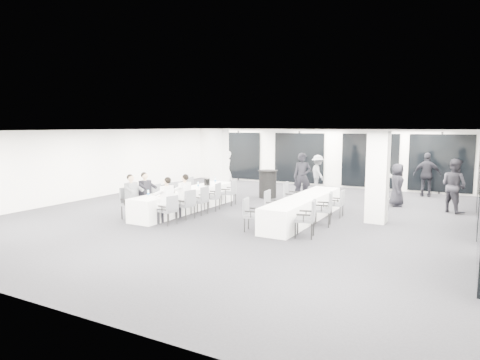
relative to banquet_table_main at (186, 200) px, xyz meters
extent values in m
cube|color=black|center=(1.99, 0.35, -0.39)|extent=(14.00, 16.00, 0.02)
cube|color=white|center=(1.99, 0.35, 2.43)|extent=(14.00, 16.00, 0.02)
cube|color=white|center=(-5.02, 0.35, 1.02)|extent=(0.02, 16.00, 2.80)
cube|color=white|center=(1.99, 8.36, 1.02)|extent=(14.00, 0.02, 2.80)
cube|color=white|center=(1.99, -7.66, 1.02)|extent=(14.00, 0.02, 2.80)
cube|color=black|center=(1.99, 8.29, 0.98)|extent=(13.60, 0.06, 2.50)
cube|color=black|center=(8.93, 1.35, 0.98)|extent=(0.06, 14.00, 2.50)
cube|color=silver|center=(-0.81, 3.55, 1.02)|extent=(0.60, 0.60, 2.80)
cube|color=silver|center=(6.19, 1.35, 1.02)|extent=(0.60, 0.60, 2.80)
cube|color=white|center=(0.00, 0.00, 0.00)|extent=(0.90, 5.00, 0.75)
cube|color=white|center=(4.13, 0.54, 0.00)|extent=(0.90, 5.00, 0.75)
cylinder|color=black|center=(1.33, 3.88, 0.19)|extent=(0.72, 0.72, 1.13)
cylinder|color=black|center=(1.33, 3.88, 0.75)|extent=(0.82, 0.82, 0.02)
cube|color=#4D4F54|center=(-0.75, -1.93, 0.10)|extent=(0.55, 0.57, 0.08)
cube|color=#4D4F54|center=(-0.98, -1.89, 0.38)|extent=(0.13, 0.49, 0.49)
cylinder|color=black|center=(-0.93, -1.69, -0.16)|extent=(0.04, 0.04, 0.43)
cylinder|color=black|center=(-0.99, -2.10, -0.16)|extent=(0.04, 0.04, 0.43)
cylinder|color=black|center=(-0.51, -1.75, -0.16)|extent=(0.04, 0.04, 0.43)
cylinder|color=black|center=(-0.57, -2.17, -0.16)|extent=(0.04, 0.04, 0.43)
cube|color=black|center=(-0.71, -1.67, 0.28)|extent=(0.36, 0.09, 0.04)
cube|color=black|center=(-0.79, -2.19, 0.28)|extent=(0.36, 0.09, 0.04)
cube|color=#4D4F54|center=(-0.75, -1.27, 0.07)|extent=(0.50, 0.52, 0.08)
cube|color=#4D4F54|center=(-0.96, -1.30, 0.33)|extent=(0.11, 0.46, 0.45)
cylinder|color=black|center=(-0.97, -1.10, -0.17)|extent=(0.04, 0.04, 0.40)
cylinder|color=black|center=(-0.92, -1.49, -0.17)|extent=(0.04, 0.04, 0.40)
cylinder|color=black|center=(-0.58, -1.05, -0.17)|extent=(0.04, 0.04, 0.40)
cylinder|color=black|center=(-0.53, -1.45, -0.17)|extent=(0.04, 0.04, 0.40)
cube|color=black|center=(-0.78, -1.03, 0.23)|extent=(0.34, 0.08, 0.04)
cube|color=black|center=(-0.72, -1.52, 0.23)|extent=(0.34, 0.08, 0.04)
cube|color=#4D4F54|center=(-0.75, -0.42, 0.06)|extent=(0.46, 0.47, 0.08)
cube|color=#4D4F54|center=(-0.96, -0.42, 0.32)|extent=(0.07, 0.45, 0.45)
cylinder|color=black|center=(-0.95, -0.23, -0.18)|extent=(0.03, 0.03, 0.40)
cylinder|color=black|center=(-0.94, -0.61, -0.18)|extent=(0.03, 0.03, 0.40)
cylinder|color=black|center=(-0.56, -0.22, -0.18)|extent=(0.03, 0.03, 0.40)
cylinder|color=black|center=(-0.55, -0.61, -0.18)|extent=(0.03, 0.03, 0.40)
cube|color=black|center=(-0.76, -0.17, 0.23)|extent=(0.33, 0.05, 0.04)
cube|color=black|center=(-0.74, -0.66, 0.23)|extent=(0.33, 0.05, 0.04)
cube|color=#4D4F54|center=(-0.75, 0.55, 0.05)|extent=(0.53, 0.54, 0.07)
cube|color=#4D4F54|center=(-0.95, 0.60, 0.30)|extent=(0.16, 0.43, 0.43)
cylinder|color=black|center=(-0.89, 0.77, -0.18)|extent=(0.03, 0.03, 0.38)
cylinder|color=black|center=(-0.98, 0.41, -0.18)|extent=(0.03, 0.03, 0.38)
cylinder|color=black|center=(-0.52, 0.68, -0.18)|extent=(0.03, 0.03, 0.38)
cylinder|color=black|center=(-0.61, 0.32, -0.18)|extent=(0.03, 0.03, 0.38)
cube|color=black|center=(-0.69, 0.77, 0.21)|extent=(0.32, 0.11, 0.04)
cube|color=black|center=(-0.81, 0.32, 0.21)|extent=(0.32, 0.11, 0.04)
cube|color=#4D4F54|center=(-0.75, 1.65, 0.08)|extent=(0.51, 0.53, 0.08)
cube|color=#4D4F54|center=(-0.97, 1.63, 0.35)|extent=(0.11, 0.47, 0.46)
cylinder|color=black|center=(-0.97, 1.83, -0.17)|extent=(0.04, 0.04, 0.41)
cylinder|color=black|center=(-0.93, 1.43, -0.17)|extent=(0.04, 0.04, 0.41)
cylinder|color=black|center=(-0.57, 1.87, -0.17)|extent=(0.04, 0.04, 0.41)
cylinder|color=black|center=(-0.53, 1.47, -0.17)|extent=(0.04, 0.04, 0.41)
cube|color=black|center=(-0.78, 1.90, 0.25)|extent=(0.34, 0.08, 0.04)
cube|color=black|center=(-0.72, 1.40, 0.25)|extent=(0.34, 0.08, 0.04)
cube|color=#4D4F54|center=(0.75, -1.97, 0.05)|extent=(0.50, 0.52, 0.08)
cube|color=#4D4F54|center=(0.95, -2.01, 0.30)|extent=(0.13, 0.43, 0.43)
cylinder|color=black|center=(0.90, -2.19, -0.18)|extent=(0.03, 0.03, 0.38)
cylinder|color=black|center=(0.97, -1.82, -0.18)|extent=(0.03, 0.03, 0.38)
cylinder|color=black|center=(0.53, -2.12, -0.18)|extent=(0.03, 0.03, 0.38)
cylinder|color=black|center=(0.60, -1.75, -0.18)|extent=(0.03, 0.03, 0.38)
cube|color=black|center=(0.71, -2.20, 0.21)|extent=(0.32, 0.09, 0.04)
cube|color=black|center=(0.79, -1.74, 0.21)|extent=(0.32, 0.09, 0.04)
cube|color=#4D4F54|center=(0.75, -1.07, 0.07)|extent=(0.52, 0.53, 0.08)
cube|color=#4D4F54|center=(0.97, -1.10, 0.34)|extent=(0.12, 0.46, 0.46)
cylinder|color=black|center=(0.92, -1.29, -0.17)|extent=(0.04, 0.04, 0.41)
cylinder|color=black|center=(0.97, -0.90, -0.17)|extent=(0.04, 0.04, 0.41)
cylinder|color=black|center=(0.53, -1.24, -0.17)|extent=(0.04, 0.04, 0.41)
cylinder|color=black|center=(0.58, -0.85, -0.17)|extent=(0.04, 0.04, 0.41)
cube|color=black|center=(0.72, -1.32, 0.24)|extent=(0.34, 0.08, 0.04)
cube|color=black|center=(0.78, -0.83, 0.24)|extent=(0.34, 0.08, 0.04)
cube|color=#4D4F54|center=(0.75, -0.29, 0.07)|extent=(0.48, 0.49, 0.08)
cube|color=#4D4F54|center=(0.97, -0.29, 0.34)|extent=(0.08, 0.46, 0.46)
cylinder|color=black|center=(0.96, -0.49, -0.17)|extent=(0.04, 0.04, 0.41)
cylinder|color=black|center=(0.94, -0.09, -0.17)|extent=(0.04, 0.04, 0.41)
cylinder|color=black|center=(0.56, -0.50, -0.17)|extent=(0.04, 0.04, 0.41)
cylinder|color=black|center=(0.54, -0.10, -0.17)|extent=(0.04, 0.04, 0.41)
cube|color=black|center=(0.76, -0.54, 0.24)|extent=(0.34, 0.05, 0.04)
cube|color=black|center=(0.74, -0.05, 0.24)|extent=(0.34, 0.05, 0.04)
cube|color=#4D4F54|center=(0.75, 0.51, 0.08)|extent=(0.57, 0.58, 0.08)
cube|color=#4D4F54|center=(0.97, 0.56, 0.36)|extent=(0.16, 0.47, 0.47)
cylinder|color=black|center=(0.99, 0.35, -0.17)|extent=(0.04, 0.04, 0.42)
cylinder|color=black|center=(0.90, 0.75, -0.17)|extent=(0.04, 0.04, 0.42)
cylinder|color=black|center=(0.60, 0.26, -0.17)|extent=(0.04, 0.04, 0.42)
cylinder|color=black|center=(0.51, 0.66, -0.17)|extent=(0.04, 0.04, 0.42)
cube|color=black|center=(0.81, 0.26, 0.26)|extent=(0.35, 0.12, 0.04)
cube|color=black|center=(0.69, 0.76, 0.26)|extent=(0.35, 0.12, 0.04)
cube|color=#4D4F54|center=(0.75, 1.64, 0.08)|extent=(0.52, 0.54, 0.08)
cube|color=#4D4F54|center=(0.97, 1.67, 0.36)|extent=(0.12, 0.47, 0.47)
cylinder|color=black|center=(0.98, 1.46, -0.17)|extent=(0.04, 0.04, 0.42)
cylinder|color=black|center=(0.93, 1.86, -0.17)|extent=(0.04, 0.04, 0.42)
cylinder|color=black|center=(0.57, 1.41, -0.17)|extent=(0.04, 0.04, 0.42)
cylinder|color=black|center=(0.52, 1.82, -0.17)|extent=(0.04, 0.04, 0.42)
cube|color=black|center=(0.78, 1.39, 0.25)|extent=(0.35, 0.08, 0.04)
cube|color=black|center=(0.72, 1.89, 0.25)|extent=(0.35, 0.08, 0.04)
cube|color=#4D4F54|center=(3.38, -1.48, 0.07)|extent=(0.53, 0.55, 0.08)
cube|color=#4D4F54|center=(3.17, -1.52, 0.33)|extent=(0.14, 0.45, 0.45)
cylinder|color=black|center=(3.15, -1.33, -0.17)|extent=(0.04, 0.04, 0.40)
cylinder|color=black|center=(3.22, -1.71, -0.17)|extent=(0.04, 0.04, 0.40)
cylinder|color=black|center=(3.54, -1.25, -0.17)|extent=(0.04, 0.04, 0.40)
cylinder|color=black|center=(3.61, -1.64, -0.17)|extent=(0.04, 0.04, 0.40)
cube|color=black|center=(3.33, -1.24, 0.23)|extent=(0.34, 0.10, 0.04)
cube|color=black|center=(3.43, -1.73, 0.23)|extent=(0.34, 0.10, 0.04)
cube|color=#4D4F54|center=(3.38, -0.05, 0.08)|extent=(0.51, 0.53, 0.08)
cube|color=#4D4F54|center=(3.16, -0.08, 0.35)|extent=(0.11, 0.47, 0.46)
cylinder|color=black|center=(3.16, 0.13, -0.17)|extent=(0.04, 0.04, 0.41)
cylinder|color=black|center=(3.20, -0.27, -0.17)|extent=(0.04, 0.04, 0.41)
cylinder|color=black|center=(3.56, 0.17, -0.17)|extent=(0.04, 0.04, 0.41)
cylinder|color=black|center=(3.60, -0.23, -0.17)|extent=(0.04, 0.04, 0.41)
cube|color=black|center=(3.36, 0.20, 0.25)|extent=(0.34, 0.07, 0.04)
cube|color=black|center=(3.41, -0.30, 0.25)|extent=(0.34, 0.07, 0.04)
cube|color=#4D4F54|center=(3.38, 1.49, 0.12)|extent=(0.58, 0.60, 0.09)
cube|color=#4D4F54|center=(3.14, 1.45, 0.41)|extent=(0.15, 0.51, 0.50)
cylinder|color=black|center=(3.13, 1.67, -0.15)|extent=(0.04, 0.04, 0.45)
cylinder|color=black|center=(3.20, 1.24, -0.15)|extent=(0.04, 0.04, 0.45)
cylinder|color=black|center=(3.56, 1.74, -0.15)|extent=(0.04, 0.04, 0.45)
cylinder|color=black|center=(3.63, 1.31, -0.15)|extent=(0.04, 0.04, 0.45)
cube|color=black|center=(3.34, 1.76, 0.30)|extent=(0.37, 0.10, 0.04)
cube|color=black|center=(3.43, 1.22, 0.30)|extent=(0.37, 0.10, 0.04)
cube|color=#4D4F54|center=(4.88, -1.42, 0.10)|extent=(0.59, 0.61, 0.09)
cube|color=#4D4F54|center=(5.11, -1.37, 0.39)|extent=(0.17, 0.49, 0.49)
cylinder|color=black|center=(5.14, -1.58, -0.16)|extent=(0.04, 0.04, 0.44)
cylinder|color=black|center=(5.04, -1.16, -0.16)|extent=(0.04, 0.04, 0.44)
cylinder|color=black|center=(4.72, -1.67, -0.16)|extent=(0.04, 0.04, 0.44)
cylinder|color=black|center=(4.63, -1.26, -0.16)|extent=(0.04, 0.04, 0.44)
cube|color=black|center=(4.94, -1.68, 0.29)|extent=(0.36, 0.12, 0.04)
cube|color=black|center=(4.82, -1.16, 0.29)|extent=(0.36, 0.12, 0.04)
cube|color=#4D4F54|center=(4.88, 0.09, 0.10)|extent=(0.58, 0.60, 0.09)
cube|color=#4D4F54|center=(5.11, 0.14, 0.39)|extent=(0.16, 0.49, 0.49)
cylinder|color=black|center=(5.13, -0.07, -0.16)|extent=(0.04, 0.04, 0.44)
cylinder|color=black|center=(5.05, 0.34, -0.16)|extent=(0.04, 0.04, 0.44)
cylinder|color=black|center=(4.71, -0.16, -0.16)|extent=(0.04, 0.04, 0.44)
cylinder|color=black|center=(4.63, 0.26, -0.16)|extent=(0.04, 0.04, 0.44)
cube|color=black|center=(4.93, -0.17, 0.28)|extent=(0.36, 0.11, 0.04)
cube|color=black|center=(4.83, 0.35, 0.28)|extent=(0.36, 0.11, 0.04)
cube|color=#4D4F54|center=(4.88, 1.51, 0.05)|extent=(0.45, 0.46, 0.07)
cube|color=#4D4F54|center=(5.09, 1.52, 0.30)|extent=(0.07, 0.43, 0.43)
cylinder|color=black|center=(5.07, 1.33, -0.18)|extent=(0.03, 0.03, 0.38)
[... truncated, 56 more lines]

